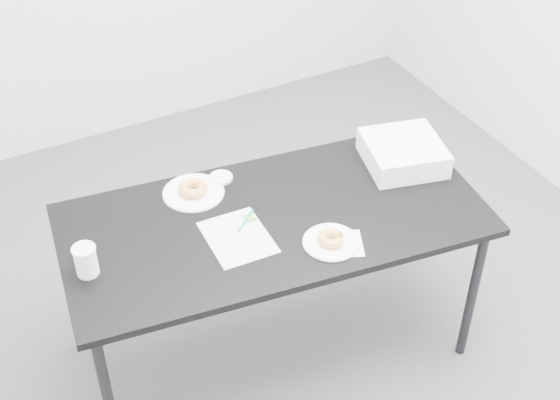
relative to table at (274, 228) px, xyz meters
name	(u,v)px	position (x,y,z in m)	size (l,w,h in m)	color
floor	(270,334)	(0.01, 0.06, -0.72)	(4.00, 4.00, 0.00)	#46464B
table	(274,228)	(0.00, 0.00, 0.00)	(1.79, 1.01, 0.78)	black
scorecard	(238,237)	(-0.18, -0.05, 0.06)	(0.23, 0.30, 0.00)	silver
logo_patch	(250,218)	(-0.09, 0.03, 0.06)	(0.05, 0.05, 0.00)	green
pen	(246,220)	(-0.11, 0.03, 0.07)	(0.01, 0.01, 0.14)	#0D8296
napkin	(342,244)	(0.16, -0.27, 0.06)	(0.15, 0.15, 0.00)	silver
plate_near	(331,242)	(0.12, -0.24, 0.06)	(0.22, 0.22, 0.01)	white
donut_near	(331,238)	(0.12, -0.24, 0.08)	(0.10, 0.10, 0.03)	gold
plate_far	(193,193)	(-0.23, 0.29, 0.06)	(0.26, 0.26, 0.01)	white
donut_far	(193,188)	(-0.23, 0.29, 0.09)	(0.12, 0.12, 0.04)	gold
coffee_cup	(86,260)	(-0.76, 0.03, 0.12)	(0.08, 0.08, 0.12)	white
cup_lid	(221,178)	(-0.09, 0.33, 0.07)	(0.10, 0.10, 0.01)	white
bakery_box	(403,153)	(0.67, 0.07, 0.11)	(0.32, 0.32, 0.11)	white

